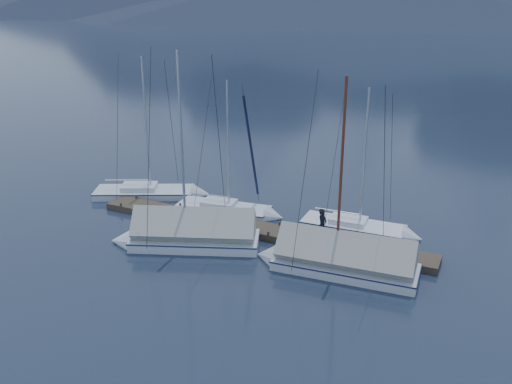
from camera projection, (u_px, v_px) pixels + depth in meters
ground at (238, 248)px, 25.86m from camera, size 1000.00×1000.00×0.00m
dock at (256, 231)px, 27.52m from camera, size 18.00×1.50×0.54m
mooring_posts at (247, 225)px, 27.64m from camera, size 15.12×1.52×0.35m
sailboat_open_left at (159, 193)px, 32.56m from camera, size 6.99×4.74×9.05m
sailboat_open_mid at (236, 211)px, 29.89m from camera, size 6.23×2.65×8.04m
sailboat_open_right at (368, 230)px, 27.50m from camera, size 6.16×2.62×8.06m
sailboat_covered_near at (333, 260)px, 23.67m from camera, size 7.36×3.11×9.38m
sailboat_covered_far at (183, 236)px, 26.01m from camera, size 7.48×4.63×10.09m
person at (322, 225)px, 25.61m from camera, size 0.46×0.63×1.61m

